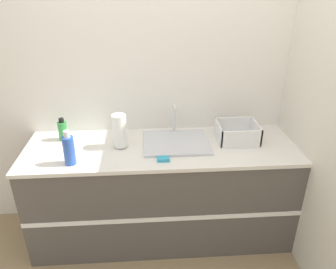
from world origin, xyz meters
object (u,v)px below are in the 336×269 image
at_px(sink, 176,141).
at_px(bottle_blue, 69,150).
at_px(paper_towel_roll, 120,131).
at_px(dish_rack, 237,134).
at_px(bottle_green, 63,130).

relative_size(sink, bottle_blue, 2.00).
height_order(paper_towel_roll, bottle_blue, paper_towel_roll).
distance_m(dish_rack, bottle_blue, 1.33).
bearing_deg(bottle_green, dish_rack, -4.53).
relative_size(bottle_green, bottle_blue, 0.73).
height_order(sink, paper_towel_roll, sink).
height_order(sink, bottle_green, sink).
distance_m(paper_towel_roll, bottle_green, 0.51).
distance_m(sink, bottle_green, 0.94).
bearing_deg(paper_towel_roll, bottle_blue, -145.64).
xyz_separation_m(dish_rack, bottle_blue, (-1.30, -0.28, 0.06)).
relative_size(sink, bottle_green, 2.74).
bearing_deg(bottle_green, paper_towel_roll, -18.25).
relative_size(sink, dish_rack, 1.62).
xyz_separation_m(sink, bottle_blue, (-0.79, -0.26, 0.10)).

